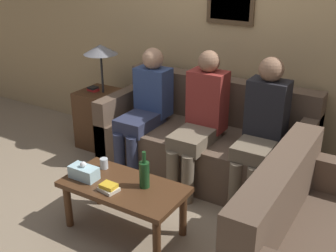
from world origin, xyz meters
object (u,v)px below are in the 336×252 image
coffee_table (124,192)px  drinking_glass (104,163)px  wine_bottle (144,174)px  person_middle (201,117)px  person_left (146,105)px  couch_main (205,142)px  person_right (262,126)px

coffee_table → drinking_glass: drinking_glass is taller
wine_bottle → person_middle: 0.92m
drinking_glass → person_left: 0.94m
person_middle → couch_main: bearing=102.3°
couch_main → person_left: 0.69m
drinking_glass → person_right: size_ratio=0.07×
coffee_table → person_middle: size_ratio=0.77×
coffee_table → person_right: bearing=55.4°
person_right → drinking_glass: bearing=-138.0°
person_left → person_right: (1.19, 0.00, 0.04)m
wine_bottle → drinking_glass: wine_bottle is taller
couch_main → person_middle: 0.42m
person_left → person_middle: person_middle is taller
couch_main → wine_bottle: bearing=-87.4°
couch_main → person_right: 0.73m
coffee_table → wine_bottle: size_ratio=3.26×
drinking_glass → person_left: (-0.19, 0.90, 0.19)m
person_middle → wine_bottle: bearing=-89.7°
couch_main → person_right: size_ratio=1.59×
person_middle → person_right: (0.56, 0.05, 0.01)m
couch_main → wine_bottle: size_ratio=6.80×
wine_bottle → coffee_table: bearing=-159.0°
drinking_glass → person_left: size_ratio=0.07×
coffee_table → drinking_glass: size_ratio=10.99×
wine_bottle → drinking_glass: size_ratio=3.37×
couch_main → wine_bottle: (0.05, -1.13, 0.21)m
couch_main → coffee_table: 1.20m
coffee_table → person_left: bearing=115.1°
person_right → person_left: bearing=-179.9°
couch_main → coffee_table: (-0.10, -1.19, 0.03)m
couch_main → coffee_table: bearing=-95.0°
drinking_glass → wine_bottle: bearing=-8.6°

